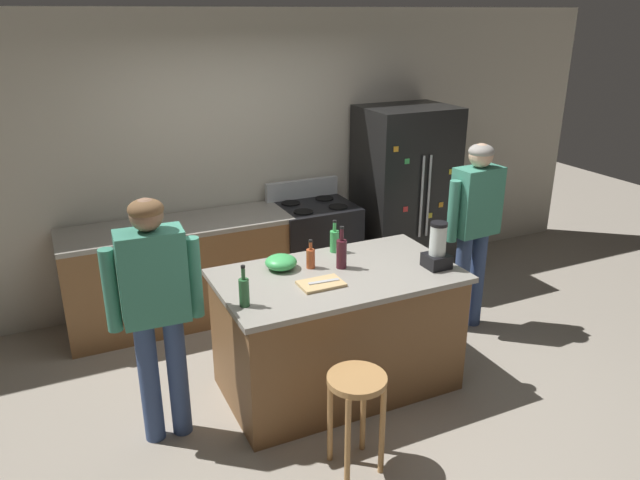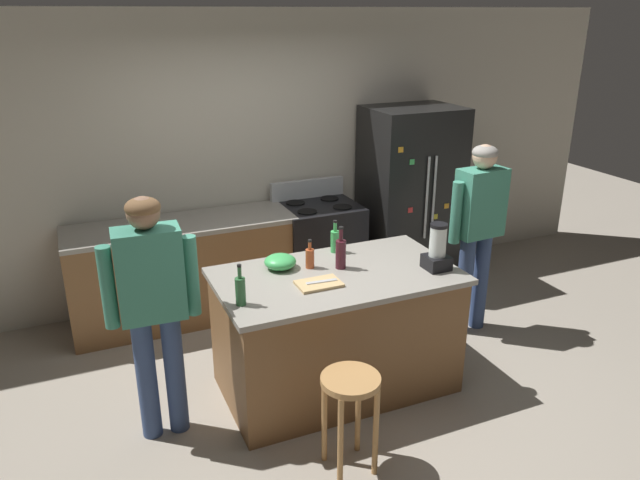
{
  "view_description": "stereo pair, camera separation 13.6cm",
  "coord_description": "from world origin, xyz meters",
  "px_view_note": "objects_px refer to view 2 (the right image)",
  "views": [
    {
      "loc": [
        -1.79,
        -3.49,
        2.67
      ],
      "look_at": [
        0.0,
        0.3,
        1.07
      ],
      "focal_mm": 33.97,
      "sensor_mm": 36.0,
      "label": 1
    },
    {
      "loc": [
        -1.67,
        -3.55,
        2.67
      ],
      "look_at": [
        0.0,
        0.3,
        1.07
      ],
      "focal_mm": 33.97,
      "sensor_mm": 36.0,
      "label": 2
    }
  ],
  "objects_px": {
    "person_by_island_left": "(152,298)",
    "mixing_bowl": "(280,262)",
    "kitchen_island": "(336,331)",
    "stove_range": "(319,249)",
    "cutting_board": "(319,284)",
    "bar_stool": "(350,398)",
    "refrigerator": "(410,197)",
    "bottle_wine": "(341,253)",
    "bottle_cooking_sauce": "(310,258)",
    "bottle_soda": "(335,240)",
    "person_by_sink_right": "(478,222)",
    "blender_appliance": "(437,250)",
    "bottle_olive_oil": "(240,290)",
    "chef_knife": "(322,282)"
  },
  "relations": [
    {
      "from": "bottle_wine",
      "to": "stove_range",
      "type": "bearing_deg",
      "value": 72.83
    },
    {
      "from": "blender_appliance",
      "to": "bottle_wine",
      "type": "relative_size",
      "value": 1.09
    },
    {
      "from": "cutting_board",
      "to": "bottle_cooking_sauce",
      "type": "bearing_deg",
      "value": 78.87
    },
    {
      "from": "kitchen_island",
      "to": "refrigerator",
      "type": "distance_m",
      "value": 2.17
    },
    {
      "from": "bottle_cooking_sauce",
      "to": "mixing_bowl",
      "type": "relative_size",
      "value": 0.94
    },
    {
      "from": "bottle_cooking_sauce",
      "to": "bottle_soda",
      "type": "xyz_separation_m",
      "value": [
        0.29,
        0.21,
        0.02
      ]
    },
    {
      "from": "cutting_board",
      "to": "mixing_bowl",
      "type": "bearing_deg",
      "value": 110.93
    },
    {
      "from": "bottle_wine",
      "to": "cutting_board",
      "type": "xyz_separation_m",
      "value": [
        -0.26,
        -0.21,
        -0.11
      ]
    },
    {
      "from": "stove_range",
      "to": "mixing_bowl",
      "type": "xyz_separation_m",
      "value": [
        -0.85,
        -1.28,
        0.5
      ]
    },
    {
      "from": "refrigerator",
      "to": "chef_knife",
      "type": "height_order",
      "value": "refrigerator"
    },
    {
      "from": "bar_stool",
      "to": "chef_knife",
      "type": "xyz_separation_m",
      "value": [
        0.12,
        0.71,
        0.44
      ]
    },
    {
      "from": "refrigerator",
      "to": "person_by_island_left",
      "type": "xyz_separation_m",
      "value": [
        -2.79,
        -1.53,
        0.1
      ]
    },
    {
      "from": "person_by_sink_right",
      "to": "blender_appliance",
      "type": "relative_size",
      "value": 4.85
    },
    {
      "from": "kitchen_island",
      "to": "bottle_soda",
      "type": "relative_size",
      "value": 6.7
    },
    {
      "from": "stove_range",
      "to": "bottle_soda",
      "type": "relative_size",
      "value": 4.32
    },
    {
      "from": "person_by_sink_right",
      "to": "bottle_olive_oil",
      "type": "xyz_separation_m",
      "value": [
        -2.22,
        -0.52,
        0.02
      ]
    },
    {
      "from": "person_by_island_left",
      "to": "kitchen_island",
      "type": "bearing_deg",
      "value": 1.54
    },
    {
      "from": "person_by_island_left",
      "to": "mixing_bowl",
      "type": "distance_m",
      "value": 0.99
    },
    {
      "from": "refrigerator",
      "to": "bottle_soda",
      "type": "xyz_separation_m",
      "value": [
        -1.35,
        -1.12,
        0.12
      ]
    },
    {
      "from": "kitchen_island",
      "to": "person_by_sink_right",
      "type": "bearing_deg",
      "value": 12.58
    },
    {
      "from": "person_by_island_left",
      "to": "chef_knife",
      "type": "xyz_separation_m",
      "value": [
        1.11,
        -0.09,
        -0.05
      ]
    },
    {
      "from": "refrigerator",
      "to": "stove_range",
      "type": "distance_m",
      "value": 1.09
    },
    {
      "from": "chef_knife",
      "to": "person_by_island_left",
      "type": "bearing_deg",
      "value": 179.85
    },
    {
      "from": "bottle_cooking_sauce",
      "to": "kitchen_island",
      "type": "bearing_deg",
      "value": -52.66
    },
    {
      "from": "refrigerator",
      "to": "bar_stool",
      "type": "xyz_separation_m",
      "value": [
        -1.81,
        -2.33,
        -0.39
      ]
    },
    {
      "from": "chef_knife",
      "to": "bottle_olive_oil",
      "type": "bearing_deg",
      "value": -168.67
    },
    {
      "from": "person_by_island_left",
      "to": "person_by_sink_right",
      "type": "relative_size",
      "value": 0.99
    },
    {
      "from": "person_by_island_left",
      "to": "chef_knife",
      "type": "relative_size",
      "value": 7.52
    },
    {
      "from": "person_by_island_left",
      "to": "bar_stool",
      "type": "bearing_deg",
      "value": -39.07
    },
    {
      "from": "person_by_sink_right",
      "to": "mixing_bowl",
      "type": "relative_size",
      "value": 7.22
    },
    {
      "from": "person_by_island_left",
      "to": "person_by_sink_right",
      "type": "xyz_separation_m",
      "value": [
        2.74,
        0.36,
        0.01
      ]
    },
    {
      "from": "blender_appliance",
      "to": "bottle_wine",
      "type": "height_order",
      "value": "blender_appliance"
    },
    {
      "from": "refrigerator",
      "to": "bottle_wine",
      "type": "bearing_deg",
      "value": -135.54
    },
    {
      "from": "refrigerator",
      "to": "stove_range",
      "type": "bearing_deg",
      "value": 178.58
    },
    {
      "from": "kitchen_island",
      "to": "refrigerator",
      "type": "bearing_deg",
      "value": 44.75
    },
    {
      "from": "bottle_soda",
      "to": "mixing_bowl",
      "type": "bearing_deg",
      "value": -164.95
    },
    {
      "from": "person_by_sink_right",
      "to": "blender_appliance",
      "type": "xyz_separation_m",
      "value": [
        -0.77,
        -0.53,
        0.06
      ]
    },
    {
      "from": "person_by_island_left",
      "to": "person_by_sink_right",
      "type": "height_order",
      "value": "person_by_sink_right"
    },
    {
      "from": "stove_range",
      "to": "person_by_island_left",
      "type": "relative_size",
      "value": 0.67
    },
    {
      "from": "person_by_sink_right",
      "to": "blender_appliance",
      "type": "bearing_deg",
      "value": -145.36
    },
    {
      "from": "refrigerator",
      "to": "blender_appliance",
      "type": "distance_m",
      "value": 1.9
    },
    {
      "from": "person_by_island_left",
      "to": "refrigerator",
      "type": "bearing_deg",
      "value": 28.79
    },
    {
      "from": "bar_stool",
      "to": "mixing_bowl",
      "type": "bearing_deg",
      "value": 92.19
    },
    {
      "from": "kitchen_island",
      "to": "stove_range",
      "type": "bearing_deg",
      "value": 71.37
    },
    {
      "from": "person_by_sink_right",
      "to": "blender_appliance",
      "type": "height_order",
      "value": "person_by_sink_right"
    },
    {
      "from": "stove_range",
      "to": "chef_knife",
      "type": "xyz_separation_m",
      "value": [
        -0.69,
        -1.65,
        0.47
      ]
    },
    {
      "from": "bottle_cooking_sauce",
      "to": "cutting_board",
      "type": "bearing_deg",
      "value": -101.13
    },
    {
      "from": "kitchen_island",
      "to": "person_by_island_left",
      "type": "distance_m",
      "value": 1.39
    },
    {
      "from": "refrigerator",
      "to": "stove_range",
      "type": "xyz_separation_m",
      "value": [
        -1.0,
        0.02,
        -0.43
      ]
    },
    {
      "from": "bottle_olive_oil",
      "to": "kitchen_island",
      "type": "bearing_deg",
      "value": 14.42
    }
  ]
}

